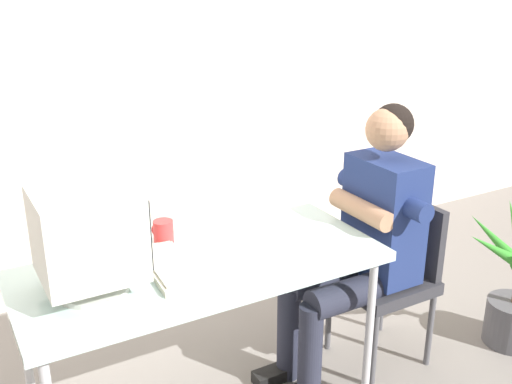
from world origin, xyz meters
The scene contains 7 objects.
wall_back centered at (0.30, 1.40, 1.50)m, with size 8.00×0.10×3.00m, color beige.
desk centered at (0.00, 0.00, 0.71)m, with size 1.47×0.63×0.76m.
crt_monitor centered at (-0.44, -0.03, 0.99)m, with size 0.36×0.33×0.39m.
keyboard centered at (-0.14, 0.00, 0.78)m, with size 0.18×0.42×0.03m.
office_chair centered at (0.99, -0.03, 0.47)m, with size 0.41×0.41×0.82m.
person_seated centered at (0.80, -0.03, 0.70)m, with size 0.75×0.56×1.31m.
desk_mug centered at (-0.07, 0.23, 0.81)m, with size 0.08×0.10×0.11m.
Camera 1 is at (-0.87, -1.96, 1.85)m, focal length 41.94 mm.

